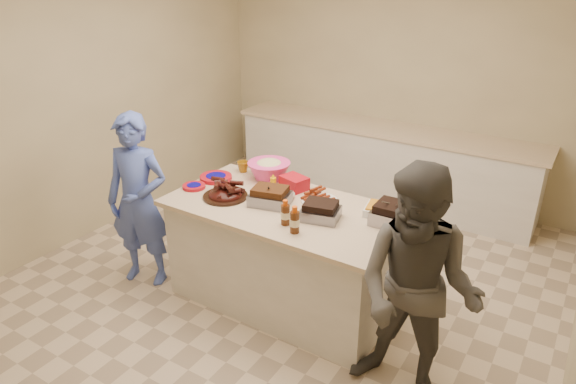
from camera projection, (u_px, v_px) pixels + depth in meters
The scene contains 19 objects.
room at pixel (280, 286), 4.53m from camera, with size 4.50×5.00×2.70m, color tan, non-canonical shape.
back_counter at pixel (381, 163), 6.05m from camera, with size 3.60×0.64×0.90m, color silver, non-canonical shape.
island at pixel (285, 299), 4.36m from camera, with size 1.86×0.98×0.88m, color silver, non-canonical shape.
rib_platter at pixel (225, 197), 4.15m from camera, with size 0.36×0.36×0.15m, color #390F0B, non-canonical shape.
pulled_pork_tray at pixel (270, 204), 4.03m from camera, with size 0.30×0.23×0.09m, color #47230F.
brisket_tray at pixel (320, 219), 3.80m from camera, with size 0.27×0.23×0.08m, color black.
roasting_pan at pixel (391, 223), 3.74m from camera, with size 0.27×0.27×0.11m, color gray.
coleslaw_bowl at pixel (269, 178), 4.51m from camera, with size 0.38×0.38×0.26m, color #EC3B92, non-canonical shape.
sausage_plate at pixel (319, 201), 4.08m from camera, with size 0.29×0.29×0.05m, color silver.
mac_cheese_dish at pixel (385, 215), 3.86m from camera, with size 0.30×0.22×0.08m, color orange.
bbq_bottle_a at pixel (285, 224), 3.72m from camera, with size 0.06×0.06×0.19m, color #44210C.
bbq_bottle_b at pixel (295, 232), 3.61m from camera, with size 0.07×0.07×0.20m, color #44210C.
mustard_bottle at pixel (273, 189), 4.30m from camera, with size 0.05×0.05×0.13m, color #F5A902.
sauce_bowl at pixel (286, 198), 4.13m from camera, with size 0.14×0.04×0.14m, color silver.
plate_stack_large at pixel (216, 179), 4.49m from camera, with size 0.28×0.28×0.03m, color #A40D18.
plate_stack_small at pixel (194, 188), 4.32m from camera, with size 0.19×0.19×0.03m, color #A40D18.
plastic_cup at pixel (243, 172), 4.65m from camera, with size 0.11×0.10×0.11m, color #83560A.
basket_stack at pixel (294, 189), 4.30m from camera, with size 0.22×0.16×0.11m, color #A40D18.
guest_blue at pixel (149, 277), 4.67m from camera, with size 0.56×1.53×0.37m, color #485FBD.
Camera 1 is at (2.06, -3.18, 2.62)m, focal length 32.00 mm.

